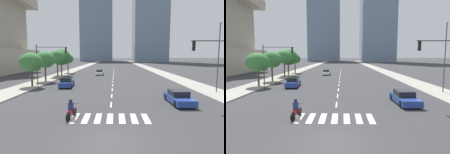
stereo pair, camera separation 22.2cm
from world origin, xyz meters
TOP-DOWN VIEW (x-y plane):
  - ground_plane at (0.00, 0.00)m, footprint 800.00×800.00m
  - sidewalk_east at (12.86, 30.00)m, footprint 4.00×260.00m
  - sidewalk_west at (-12.86, 30.00)m, footprint 4.00×260.00m
  - crosswalk_near at (0.00, 3.89)m, footprint 5.85×2.32m
  - lane_divider_center at (0.00, 31.89)m, footprint 0.14×50.00m
  - motorcycle_lead at (-2.92, 3.92)m, footprint 0.70×2.08m
  - sedan_blue_0 at (6.65, 8.43)m, footprint 1.95×4.41m
  - sedan_white_1 at (-3.37, 36.36)m, footprint 1.80×4.44m
  - sedan_blue_2 at (-6.95, 18.38)m, footprint 2.18×4.81m
  - traffic_signal_near at (10.25, 7.50)m, footprint 5.00×0.28m
  - traffic_signal_far at (-9.92, 19.07)m, footprint 5.08×0.28m
  - street_lamp_east at (13.16, 13.72)m, footprint 0.50×0.24m
  - street_tree_nearest at (-12.06, 17.98)m, footprint 3.33×3.33m
  - street_tree_second at (-12.06, 23.51)m, footprint 3.49×3.49m
  - street_tree_third at (-12.06, 30.67)m, footprint 3.47×3.47m
  - street_tree_fourth at (-12.06, 33.72)m, footprint 4.34×4.34m
  - street_tree_fifth at (-12.06, 39.87)m, footprint 2.93×2.93m
  - office_tower_left_skyline at (-15.31, 158.47)m, footprint 26.94×22.55m

SIDE VIEW (x-z plane):
  - ground_plane at x=0.00m, z-range 0.00..0.00m
  - lane_divider_center at x=0.00m, z-range 0.00..0.01m
  - crosswalk_near at x=0.00m, z-range 0.00..0.01m
  - sidewalk_east at x=12.86m, z-range 0.00..0.15m
  - sidewalk_west at x=-12.86m, z-range 0.00..0.15m
  - sedan_white_1 at x=-3.37m, z-range -0.04..1.18m
  - motorcycle_lead at x=-2.92m, z-range -0.16..1.33m
  - sedan_blue_0 at x=6.65m, z-range -0.06..1.24m
  - sedan_blue_2 at x=-6.95m, z-range -0.06..1.34m
  - street_tree_nearest at x=-12.06m, z-range 1.22..6.22m
  - street_tree_fifth at x=-12.06m, z-range 1.37..6.33m
  - street_tree_second at x=-12.06m, z-range 1.31..6.62m
  - street_tree_fourth at x=-12.06m, z-range 1.32..7.36m
  - street_tree_third at x=-12.06m, z-range 1.53..7.28m
  - traffic_signal_far at x=-9.92m, z-range 1.32..7.56m
  - traffic_signal_near at x=10.25m, z-range 1.32..7.60m
  - street_lamp_east at x=13.16m, z-range 0.76..9.40m
  - office_tower_left_skyline at x=-15.31m, z-range -0.53..81.43m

